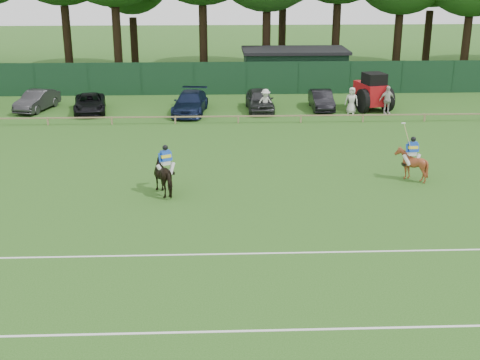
{
  "coord_description": "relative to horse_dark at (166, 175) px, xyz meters",
  "views": [
    {
      "loc": [
        -0.5,
        -21.71,
        10.04
      ],
      "look_at": [
        0.5,
        3.0,
        1.4
      ],
      "focal_mm": 48.0,
      "sensor_mm": 36.0,
      "label": 1
    }
  ],
  "objects": [
    {
      "name": "sedan_navy",
      "position": [
        0.56,
        15.47,
        -0.12
      ],
      "size": [
        2.57,
        5.18,
        1.45
      ],
      "primitive_type": "imported",
      "rotation": [
        0.0,
        0.0,
        -0.11
      ],
      "color": "#111B36",
      "rests_on": "ground"
    },
    {
      "name": "ground",
      "position": [
        2.69,
        -5.37,
        -0.85
      ],
      "size": [
        160.0,
        160.0,
        0.0
      ],
      "primitive_type": "plane",
      "color": "#1E4C14",
      "rests_on": "ground"
    },
    {
      "name": "horse_dark",
      "position": [
        0.0,
        0.0,
        0.0
      ],
      "size": [
        1.73,
        2.2,
        1.69
      ],
      "primitive_type": "imported",
      "rotation": [
        0.0,
        0.0,
        3.62
      ],
      "color": "black",
      "rests_on": "ground"
    },
    {
      "name": "tree_row",
      "position": [
        4.69,
        29.63,
        -0.85
      ],
      "size": [
        96.0,
        12.0,
        21.0
      ],
      "primitive_type": null,
      "color": "#26561C",
      "rests_on": "ground"
    },
    {
      "name": "perimeter_fence",
      "position": [
        2.69,
        21.63,
        0.4
      ],
      "size": [
        92.08,
        0.08,
        2.5
      ],
      "color": "#14351E",
      "rests_on": "ground"
    },
    {
      "name": "tractor",
      "position": [
        12.97,
        15.96,
        0.39
      ],
      "size": [
        2.72,
        3.48,
        2.6
      ],
      "rotation": [
        0.0,
        0.0,
        0.23
      ],
      "color": "#AE1016",
      "rests_on": "ground"
    },
    {
      "name": "pitch_lines",
      "position": [
        2.69,
        -8.87,
        -0.84
      ],
      "size": [
        60.0,
        5.1,
        0.01
      ],
      "color": "silver",
      "rests_on": "ground"
    },
    {
      "name": "spectator_mid",
      "position": [
        13.76,
        14.78,
        0.1
      ],
      "size": [
        1.19,
        0.69,
        1.9
      ],
      "primitive_type": "imported",
      "rotation": [
        0.0,
        0.0,
        0.22
      ],
      "color": "beige",
      "rests_on": "ground"
    },
    {
      "name": "horse_chestnut",
      "position": [
        11.44,
        1.39,
        -0.08
      ],
      "size": [
        1.34,
        1.48,
        1.52
      ],
      "primitive_type": "imported",
      "rotation": [
        0.0,
        0.0,
        3.23
      ],
      "color": "brown",
      "rests_on": "ground"
    },
    {
      "name": "estate_black",
      "position": [
        9.6,
        16.31,
        -0.19
      ],
      "size": [
        1.44,
        4.0,
        1.31
      ],
      "primitive_type": "imported",
      "rotation": [
        0.0,
        0.0,
        -0.01
      ],
      "color": "black",
      "rests_on": "ground"
    },
    {
      "name": "utility_shed",
      "position": [
        8.69,
        24.63,
        0.69
      ],
      "size": [
        8.4,
        4.4,
        3.04
      ],
      "color": "#14331E",
      "rests_on": "ground"
    },
    {
      "name": "suv_black",
      "position": [
        -6.28,
        16.06,
        -0.23
      ],
      "size": [
        2.7,
        4.69,
        1.23
      ],
      "primitive_type": "imported",
      "rotation": [
        0.0,
        0.0,
        0.16
      ],
      "color": "black",
      "rests_on": "ground"
    },
    {
      "name": "sedan_grey",
      "position": [
        -10.02,
        16.82,
        -0.16
      ],
      "size": [
        2.49,
        4.39,
        1.37
      ],
      "primitive_type": "imported",
      "rotation": [
        0.0,
        0.0,
        -0.27
      ],
      "color": "#2A2A2C",
      "rests_on": "ground"
    },
    {
      "name": "rider_chestnut",
      "position": [
        11.44,
        1.38,
        0.62
      ],
      "size": [
        0.94,
        0.56,
        2.05
      ],
      "rotation": [
        0.0,
        0.0,
        3.23
      ],
      "color": "silver",
      "rests_on": "ground"
    },
    {
      "name": "spectator_left",
      "position": [
        5.58,
        14.7,
        0.04
      ],
      "size": [
        1.29,
        0.98,
        1.77
      ],
      "primitive_type": "imported",
      "rotation": [
        0.0,
        0.0,
        0.32
      ],
      "color": "silver",
      "rests_on": "ground"
    },
    {
      "name": "rider_dark",
      "position": [
        0.01,
        -0.01,
        0.75
      ],
      "size": [
        0.89,
        0.6,
        1.41
      ],
      "rotation": [
        0.0,
        0.0,
        3.62
      ],
      "color": "silver",
      "rests_on": "ground"
    },
    {
      "name": "pitch_rail",
      "position": [
        2.69,
        12.63,
        -0.4
      ],
      "size": [
        62.1,
        0.1,
        0.5
      ],
      "color": "#997F5B",
      "rests_on": "ground"
    },
    {
      "name": "hatch_grey",
      "position": [
        5.29,
        16.12,
        -0.1
      ],
      "size": [
        1.9,
        4.41,
        1.48
      ],
      "primitive_type": "imported",
      "rotation": [
        0.0,
        0.0,
        0.03
      ],
      "color": "#2F2F31",
      "rests_on": "ground"
    },
    {
      "name": "spectator_right",
      "position": [
        11.4,
        14.95,
        0.05
      ],
      "size": [
        1.01,
        0.83,
        1.79
      ],
      "primitive_type": "imported",
      "rotation": [
        0.0,
        0.0,
        -0.34
      ],
      "color": "silver",
      "rests_on": "ground"
    }
  ]
}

